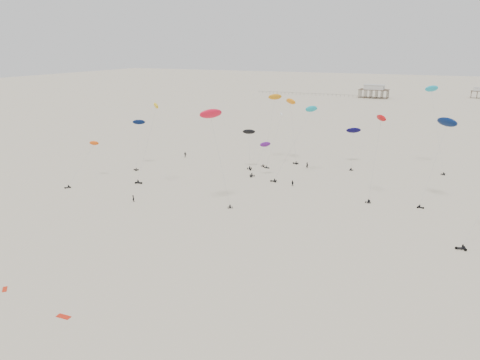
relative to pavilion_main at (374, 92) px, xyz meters
The scene contains 24 objects.
ground_plane 150.39m from the pavilion_main, 86.19° to the right, with size 900.00×900.00×0.00m, color beige.
pavilion_main is the anchor object (origin of this frame).
pavilion_small 76.16m from the pavilion_main, 23.20° to the left, with size 9.00×7.00×8.00m.
pier_fence 52.11m from the pavilion_main, behind, with size 80.20×0.20×1.50m.
rig_0 233.60m from the pavilion_main, 89.12° to the right, with size 5.53×6.18×10.55m.
rig_1 243.86m from the pavilion_main, 80.89° to the right, with size 3.80×9.52×21.65m.
rig_2 240.59m from the pavilion_main, 98.97° to the right, with size 6.66×10.16×15.83m.
rig_3 262.30m from the pavilion_main, 99.00° to the right, with size 3.55×15.05×16.02m.
rig_4 226.30m from the pavilion_main, 90.77° to the right, with size 5.06×5.59×12.74m.
rig_5 212.75m from the pavilion_main, 90.06° to the right, with size 4.92×15.53×23.78m.
rig_6 255.45m from the pavilion_main, 94.77° to the right, with size 9.02×4.49×23.42m.
rig_7 206.90m from the pavilion_main, 82.87° to the right, with size 5.92×14.97×15.15m.
rig_9 220.24m from the pavilion_main, 89.09° to the right, with size 4.05×9.05×17.45m.
rig_10 227.60m from the pavilion_main, 86.28° to the right, with size 9.33×17.11×24.01m.
rig_11 211.26m from the pavilion_main, 88.45° to the right, with size 7.77×8.29×21.38m.
rig_12 242.03m from the pavilion_main, 77.15° to the right, with size 7.61×12.89×22.19m.
rig_13 261.85m from the pavilion_main, 89.49° to the right, with size 9.75×6.56×23.99m.
rig_14 205.27m from the pavilion_main, 76.22° to the right, with size 10.16×15.47×27.42m.
spectator_0 269.82m from the pavilion_main, 93.51° to the right, with size 0.76×0.52×2.10m, color black.
spectator_1 240.17m from the pavilion_main, 86.16° to the right, with size 0.93×0.54×1.89m, color black.
spectator_2 223.76m from the pavilion_main, 97.63° to the right, with size 1.34×0.72×2.27m, color black.
spectator_3 219.13m from the pavilion_main, 86.31° to the right, with size 0.84×0.58×2.32m, color black.
grounded_kite_a 316.60m from the pavilion_main, 88.87° to the right, with size 2.20×0.90×0.08m, color red.
grounded_kite_b 314.56m from the pavilion_main, 91.55° to the right, with size 1.80×0.70×0.07m, color red.
Camera 1 is at (44.91, -10.71, 38.60)m, focal length 35.00 mm.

